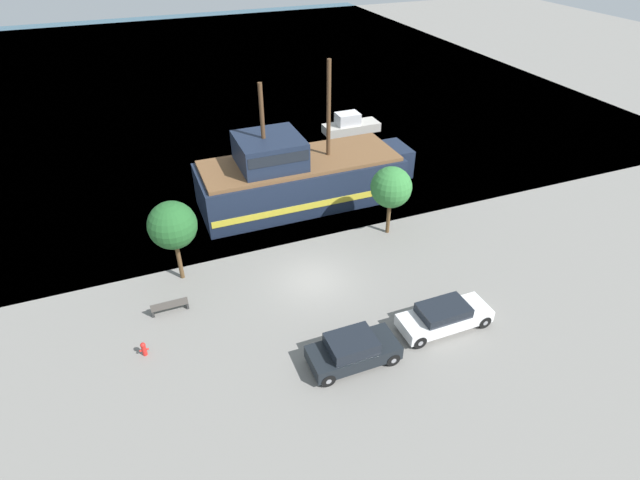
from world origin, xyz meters
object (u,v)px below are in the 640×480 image
(pirate_ship, at_px, (299,177))
(moored_boat_dockside, at_px, (350,125))
(bench_promenade_east, at_px, (170,306))
(fire_hydrant, at_px, (144,348))
(parked_car_curb_mid, at_px, (444,316))
(parked_car_curb_front, at_px, (353,350))

(pirate_ship, relative_size, moored_boat_dockside, 2.94)
(pirate_ship, xyz_separation_m, moored_boat_dockside, (8.76, 10.44, -1.29))
(bench_promenade_east, bearing_deg, moored_boat_dockside, 44.94)
(fire_hydrant, xyz_separation_m, bench_promenade_east, (1.55, 2.57, 0.03))
(bench_promenade_east, bearing_deg, fire_hydrant, -121.12)
(parked_car_curb_mid, bearing_deg, parked_car_curb_front, -175.41)
(parked_car_curb_front, bearing_deg, bench_promenade_east, 138.39)
(pirate_ship, bearing_deg, moored_boat_dockside, 50.02)
(parked_car_curb_mid, bearing_deg, moored_boat_dockside, 75.90)
(parked_car_curb_front, distance_m, fire_hydrant, 9.88)
(fire_hydrant, bearing_deg, parked_car_curb_mid, -14.30)
(pirate_ship, distance_m, fire_hydrant, 16.29)
(moored_boat_dockside, relative_size, fire_hydrant, 6.83)
(pirate_ship, bearing_deg, fire_hydrant, -136.76)
(parked_car_curb_mid, relative_size, fire_hydrant, 6.22)
(pirate_ship, bearing_deg, parked_car_curb_front, -100.46)
(pirate_ship, distance_m, moored_boat_dockside, 13.69)
(parked_car_curb_front, bearing_deg, moored_boat_dockside, 65.71)
(fire_hydrant, bearing_deg, bench_promenade_east, 58.88)
(parked_car_curb_mid, bearing_deg, pirate_ship, 99.36)
(pirate_ship, xyz_separation_m, parked_car_curb_mid, (2.43, -14.74, -1.25))
(parked_car_curb_front, xyz_separation_m, bench_promenade_east, (-7.46, 6.62, -0.31))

